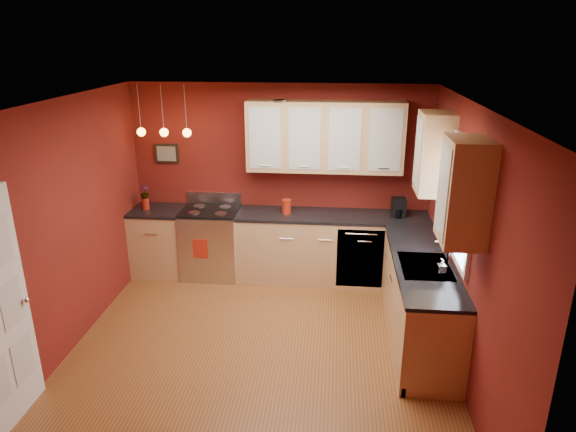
# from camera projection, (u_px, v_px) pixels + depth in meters

# --- Properties ---
(floor) EXTENTS (4.20, 4.20, 0.00)m
(floor) POSITION_uv_depth(u_px,v_px,m) (259.00, 352.00, 5.45)
(floor) COLOR brown
(floor) RESTS_ON ground
(ceiling) EXTENTS (4.00, 4.20, 0.02)m
(ceiling) POSITION_uv_depth(u_px,v_px,m) (254.00, 104.00, 4.58)
(ceiling) COLOR beige
(ceiling) RESTS_ON wall_back
(wall_back) EXTENTS (4.00, 0.02, 2.60)m
(wall_back) POSITION_uv_depth(u_px,v_px,m) (280.00, 181.00, 6.99)
(wall_back) COLOR maroon
(wall_back) RESTS_ON floor
(wall_front) EXTENTS (4.00, 0.02, 2.60)m
(wall_front) POSITION_uv_depth(u_px,v_px,m) (203.00, 371.00, 3.05)
(wall_front) COLOR maroon
(wall_front) RESTS_ON floor
(wall_left) EXTENTS (0.02, 4.20, 2.60)m
(wall_left) POSITION_uv_depth(u_px,v_px,m) (61.00, 231.00, 5.20)
(wall_left) COLOR maroon
(wall_left) RESTS_ON floor
(wall_right) EXTENTS (0.02, 4.20, 2.60)m
(wall_right) POSITION_uv_depth(u_px,v_px,m) (466.00, 246.00, 4.84)
(wall_right) COLOR maroon
(wall_right) RESTS_ON floor
(base_cabinets_back_left) EXTENTS (0.70, 0.60, 0.90)m
(base_cabinets_back_left) POSITION_uv_depth(u_px,v_px,m) (160.00, 242.00, 7.14)
(base_cabinets_back_left) COLOR tan
(base_cabinets_back_left) RESTS_ON floor
(base_cabinets_back_right) EXTENTS (2.54, 0.60, 0.90)m
(base_cabinets_back_right) POSITION_uv_depth(u_px,v_px,m) (332.00, 249.00, 6.93)
(base_cabinets_back_right) COLOR tan
(base_cabinets_back_right) RESTS_ON floor
(base_cabinets_right) EXTENTS (0.60, 2.10, 0.90)m
(base_cabinets_right) POSITION_uv_depth(u_px,v_px,m) (419.00, 301.00, 5.58)
(base_cabinets_right) COLOR tan
(base_cabinets_right) RESTS_ON floor
(counter_back_left) EXTENTS (0.70, 0.62, 0.04)m
(counter_back_left) POSITION_uv_depth(u_px,v_px,m) (157.00, 210.00, 6.98)
(counter_back_left) COLOR black
(counter_back_left) RESTS_ON base_cabinets_back_left
(counter_back_right) EXTENTS (2.54, 0.62, 0.04)m
(counter_back_right) POSITION_uv_depth(u_px,v_px,m) (333.00, 216.00, 6.77)
(counter_back_right) COLOR black
(counter_back_right) RESTS_ON base_cabinets_back_right
(counter_right) EXTENTS (0.62, 2.10, 0.04)m
(counter_right) POSITION_uv_depth(u_px,v_px,m) (423.00, 261.00, 5.42)
(counter_right) COLOR black
(counter_right) RESTS_ON base_cabinets_right
(gas_range) EXTENTS (0.76, 0.64, 1.11)m
(gas_range) POSITION_uv_depth(u_px,v_px,m) (212.00, 242.00, 7.06)
(gas_range) COLOR #BCBCC1
(gas_range) RESTS_ON floor
(dishwasher_front) EXTENTS (0.60, 0.02, 0.80)m
(dishwasher_front) POSITION_uv_depth(u_px,v_px,m) (360.00, 259.00, 6.62)
(dishwasher_front) COLOR #BCBCC1
(dishwasher_front) RESTS_ON base_cabinets_back_right
(sink) EXTENTS (0.50, 0.70, 0.33)m
(sink) POSITION_uv_depth(u_px,v_px,m) (425.00, 268.00, 5.28)
(sink) COLOR gray
(sink) RESTS_ON counter_right
(window) EXTENTS (0.06, 1.02, 1.22)m
(window) POSITION_uv_depth(u_px,v_px,m) (461.00, 197.00, 4.99)
(window) COLOR white
(window) RESTS_ON wall_right
(upper_cabinets_back) EXTENTS (2.00, 0.35, 0.90)m
(upper_cabinets_back) POSITION_uv_depth(u_px,v_px,m) (325.00, 137.00, 6.55)
(upper_cabinets_back) COLOR tan
(upper_cabinets_back) RESTS_ON wall_back
(upper_cabinets_right) EXTENTS (0.35, 1.95, 0.90)m
(upper_cabinets_right) POSITION_uv_depth(u_px,v_px,m) (448.00, 170.00, 4.94)
(upper_cabinets_right) COLOR tan
(upper_cabinets_right) RESTS_ON wall_right
(wall_picture) EXTENTS (0.32, 0.03, 0.26)m
(wall_picture) POSITION_uv_depth(u_px,v_px,m) (167.00, 153.00, 6.99)
(wall_picture) COLOR black
(wall_picture) RESTS_ON wall_back
(pendant_lights) EXTENTS (0.71, 0.11, 0.66)m
(pendant_lights) POSITION_uv_depth(u_px,v_px,m) (164.00, 132.00, 6.55)
(pendant_lights) COLOR gray
(pendant_lights) RESTS_ON ceiling
(red_canister) EXTENTS (0.13, 0.13, 0.19)m
(red_canister) POSITION_uv_depth(u_px,v_px,m) (287.00, 207.00, 6.77)
(red_canister) COLOR #A32111
(red_canister) RESTS_ON counter_back_right
(red_vase) EXTENTS (0.10, 0.10, 0.15)m
(red_vase) POSITION_uv_depth(u_px,v_px,m) (146.00, 203.00, 6.96)
(red_vase) COLOR #A32111
(red_vase) RESTS_ON counter_back_left
(flowers) EXTENTS (0.12, 0.12, 0.19)m
(flowers) POSITION_uv_depth(u_px,v_px,m) (145.00, 193.00, 6.91)
(flowers) COLOR #A32111
(flowers) RESTS_ON red_vase
(coffee_maker) EXTENTS (0.19, 0.19, 0.25)m
(coffee_maker) POSITION_uv_depth(u_px,v_px,m) (398.00, 208.00, 6.65)
(coffee_maker) COLOR black
(coffee_maker) RESTS_ON counter_back_right
(soap_pump) EXTENTS (0.09, 0.09, 0.18)m
(soap_pump) POSITION_uv_depth(u_px,v_px,m) (441.00, 268.00, 5.03)
(soap_pump) COLOR white
(soap_pump) RESTS_ON counter_right
(dish_towel) EXTENTS (0.20, 0.01, 0.27)m
(dish_towel) POSITION_uv_depth(u_px,v_px,m) (200.00, 249.00, 6.75)
(dish_towel) COLOR #A32111
(dish_towel) RESTS_ON gas_range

